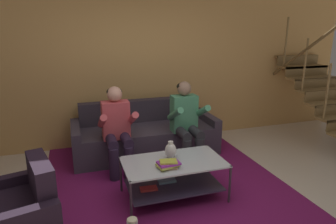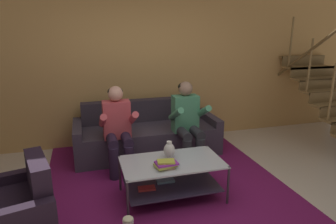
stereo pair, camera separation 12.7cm
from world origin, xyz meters
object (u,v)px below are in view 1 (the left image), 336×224
(book_stack, at_px, (168,164))
(armchair, at_px, (7,222))
(couch, at_px, (145,136))
(coffee_table, at_px, (173,173))
(vase, at_px, (170,150))
(person_seated_right, at_px, (187,119))
(person_seated_left, at_px, (117,127))

(book_stack, height_order, armchair, armchair)
(couch, height_order, armchair, couch)
(armchair, bearing_deg, coffee_table, 12.07)
(vase, height_order, book_stack, vase)
(couch, relative_size, person_seated_right, 1.87)
(person_seated_left, xyz_separation_m, book_stack, (0.40, -1.06, -0.15))
(person_seated_left, relative_size, person_seated_right, 0.99)
(person_seated_left, distance_m, vase, 0.97)
(person_seated_left, bearing_deg, vase, -58.98)
(vase, distance_m, book_stack, 0.26)
(couch, distance_m, person_seated_left, 0.82)
(person_seated_right, bearing_deg, armchair, -150.08)
(coffee_table, height_order, book_stack, book_stack)
(vase, bearing_deg, couch, 89.34)
(couch, height_order, person_seated_left, person_seated_left)
(person_seated_left, height_order, armchair, person_seated_left)
(coffee_table, relative_size, armchair, 1.12)
(person_seated_left, bearing_deg, person_seated_right, 0.08)
(person_seated_left, bearing_deg, armchair, -133.23)
(book_stack, bearing_deg, armchair, -171.98)
(vase, height_order, armchair, armchair)
(person_seated_left, bearing_deg, book_stack, -69.52)
(person_seated_right, distance_m, armchair, 2.61)
(person_seated_left, xyz_separation_m, coffee_table, (0.50, -0.92, -0.34))
(couch, distance_m, coffee_table, 1.43)
(couch, relative_size, armchair, 2.16)
(couch, xyz_separation_m, coffee_table, (-0.01, -1.43, 0.03))
(couch, bearing_deg, person_seated_right, -44.92)
(book_stack, bearing_deg, vase, 65.92)
(coffee_table, bearing_deg, person_seated_right, 60.22)
(person_seated_right, height_order, coffee_table, person_seated_right)
(person_seated_right, distance_m, book_stack, 1.24)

